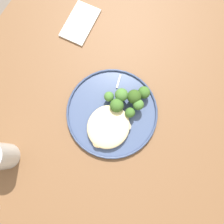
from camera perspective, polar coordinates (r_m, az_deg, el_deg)
name	(u,v)px	position (r m, az deg, el deg)	size (l,w,h in m)	color
ground	(109,135)	(1.46, -0.69, -5.77)	(6.00, 6.00, 0.00)	#665B51
wooden_dining_table	(107,118)	(0.81, -1.24, -1.50)	(1.40, 1.00, 0.74)	brown
dinner_plate	(112,113)	(0.72, 0.00, -0.17)	(0.29, 0.29, 0.02)	#38476B
noodle_bed	(108,127)	(0.70, -0.92, -3.70)	(0.14, 0.13, 0.03)	beige
seared_scallop_on_noodles	(112,125)	(0.70, 0.07, -3.34)	(0.03, 0.03, 0.02)	beige
seared_scallop_tilted_round	(98,143)	(0.70, -3.54, -7.69)	(0.03, 0.03, 0.01)	#DBB77A
seared_scallop_half_hidden	(120,137)	(0.70, 2.02, -6.23)	(0.02, 0.02, 0.02)	#DBB77A
seared_scallop_left_edge	(127,127)	(0.70, 3.85, -3.73)	(0.02, 0.02, 0.02)	beige
seared_scallop_rear_pale	(95,132)	(0.70, -4.27, -4.96)	(0.02, 0.02, 0.01)	beige
seared_scallop_tiny_bay	(124,120)	(0.71, 3.04, -1.98)	(0.03, 0.03, 0.01)	beige
broccoli_floret_right_tilted	(121,95)	(0.69, 2.39, 4.26)	(0.04, 0.04, 0.06)	#89A356
broccoli_floret_tall_stalk	(138,105)	(0.69, 6.60, 1.81)	(0.03, 0.03, 0.06)	#89A356
broccoli_floret_small_sprig	(130,113)	(0.69, 4.54, -0.18)	(0.03, 0.03, 0.05)	#89A356
broccoli_floret_front_edge	(134,97)	(0.69, 5.58, 3.80)	(0.04, 0.04, 0.06)	#7A994C
broccoli_floret_beside_noodles	(117,105)	(0.69, 1.20, 1.64)	(0.04, 0.04, 0.06)	#7A994C
broccoli_floret_rear_charred	(144,93)	(0.71, 8.01, 4.85)	(0.04, 0.04, 0.05)	#89A356
broccoli_floret_split_head	(109,97)	(0.70, -0.76, 3.87)	(0.03, 0.03, 0.05)	#7A994C
onion_sliver_pale_crescent	(122,99)	(0.73, 2.57, 3.23)	(0.06, 0.01, 0.00)	silver
onion_sliver_curled_piece	(119,81)	(0.74, 1.69, 7.73)	(0.05, 0.01, 0.00)	silver
folded_napkin	(80,23)	(0.85, -7.99, 21.27)	(0.15, 0.09, 0.01)	silver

